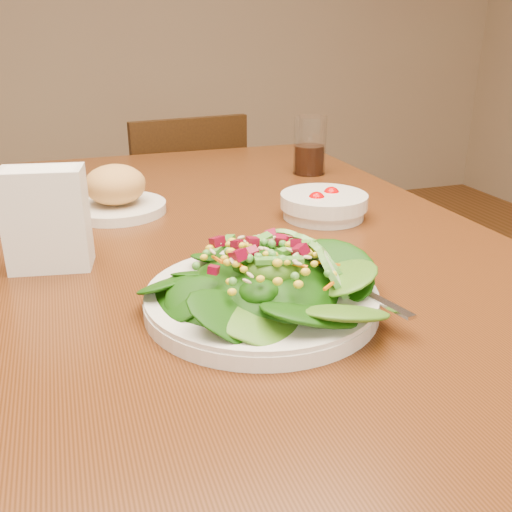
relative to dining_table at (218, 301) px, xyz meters
name	(u,v)px	position (x,y,z in m)	size (l,w,h in m)	color
dining_table	(218,301)	(0.00, 0.00, 0.00)	(0.90, 1.40, 0.75)	#532812
chair_far	(182,231)	(0.13, 0.95, -0.22)	(0.42, 0.43, 0.82)	black
salad_plate	(269,284)	(0.00, -0.23, 0.13)	(0.28, 0.28, 0.08)	silver
bread_plate	(116,194)	(-0.13, 0.21, 0.14)	(0.18, 0.18, 0.09)	silver
tomato_bowl	(324,205)	(0.21, 0.06, 0.12)	(0.15, 0.15, 0.05)	silver
drinking_glass	(310,150)	(0.32, 0.37, 0.16)	(0.07, 0.07, 0.13)	silver
napkin_holder	(46,216)	(-0.24, -0.02, 0.18)	(0.12, 0.08, 0.14)	white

